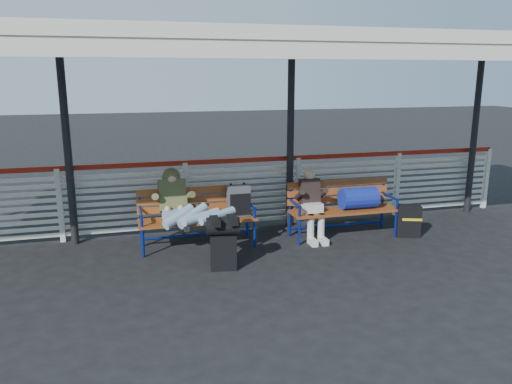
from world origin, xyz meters
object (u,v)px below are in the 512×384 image
object	(u,v)px
luggage_stack	(223,241)
suitcase_side	(408,221)
bench_right	(351,200)
companion_person	(312,204)
traveler_man	(191,211)
bench_left	(211,208)

from	to	relation	value
luggage_stack	suitcase_side	size ratio (longest dim) A/B	1.41
bench_right	suitcase_side	size ratio (longest dim) A/B	3.41
luggage_stack	companion_person	bearing A→B (deg)	36.87
traveler_man	bench_right	bearing A→B (deg)	4.54
luggage_stack	bench_right	xyz separation A→B (m)	(2.33, 0.90, 0.20)
bench_left	companion_person	size ratio (longest dim) A/B	1.57
luggage_stack	bench_right	distance (m)	2.51
bench_left	traveler_man	world-z (taller)	traveler_man
companion_person	luggage_stack	bearing A→B (deg)	-151.53
bench_left	traveler_man	size ratio (longest dim) A/B	1.10
bench_left	companion_person	xyz separation A→B (m)	(1.63, -0.13, -0.01)
bench_left	suitcase_side	size ratio (longest dim) A/B	3.41
bench_right	traveler_man	world-z (taller)	traveler_man
bench_left	bench_right	world-z (taller)	bench_left
luggage_stack	bench_left	distance (m)	1.05
bench_right	traveler_man	distance (m)	2.69
bench_left	traveler_man	distance (m)	0.51
traveler_man	suitcase_side	bearing A→B (deg)	-1.42
bench_right	suitcase_side	xyz separation A→B (m)	(0.92, -0.30, -0.34)
luggage_stack	bench_left	xyz separation A→B (m)	(0.02, 1.03, 0.20)
companion_person	bench_right	bearing A→B (deg)	0.34
bench_left	luggage_stack	bearing A→B (deg)	-91.16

